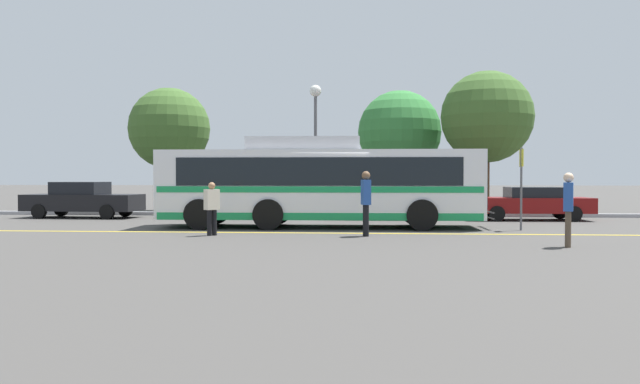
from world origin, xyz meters
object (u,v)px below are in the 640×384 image
object	(u,v)px
parked_car_3	(530,203)
tree_2	(487,117)
transit_bus	(319,183)
pedestrian_1	(366,199)
pedestrian_2	(212,206)
tree_0	(169,129)
parked_car_1	(231,199)
bus_stop_sign	(521,178)
street_lamp	(315,118)
tree_1	(400,132)
pedestrian_0	(568,204)
parked_car_0	(83,200)
parked_car_2	(377,202)

from	to	relation	value
parked_car_3	tree_2	size ratio (longest dim) A/B	0.71
transit_bus	tree_2	distance (m)	11.47
pedestrian_1	tree_2	size ratio (longest dim) A/B	0.28
pedestrian_2	tree_0	world-z (taller)	tree_0
parked_car_1	bus_stop_sign	size ratio (longest dim) A/B	1.60
parked_car_3	street_lamp	size ratio (longest dim) A/B	0.80
bus_stop_sign	street_lamp	xyz separation A→B (m)	(-7.27, 7.73, 2.72)
parked_car_3	tree_1	xyz separation A→B (m)	(-4.82, 6.72, 3.31)
tree_0	tree_1	world-z (taller)	tree_0
pedestrian_0	parked_car_0	bearing A→B (deg)	-101.52
transit_bus	parked_car_1	size ratio (longest dim) A/B	2.60
pedestrian_0	pedestrian_2	distance (m)	9.68
transit_bus	parked_car_2	world-z (taller)	transit_bus
bus_stop_sign	pedestrian_2	bearing A→B (deg)	-76.26
parked_car_2	parked_car_3	size ratio (longest dim) A/B	1.02
pedestrian_0	tree_1	distance (m)	17.03
parked_car_1	street_lamp	world-z (taller)	street_lamp
parked_car_2	pedestrian_2	size ratio (longest dim) A/B	3.09
bus_stop_sign	transit_bus	bearing A→B (deg)	-97.62
parked_car_2	pedestrian_0	world-z (taller)	pedestrian_0
pedestrian_2	parked_car_2	bearing A→B (deg)	10.71
pedestrian_2	parked_car_3	bearing A→B (deg)	-12.22
street_lamp	tree_1	xyz separation A→B (m)	(3.96, 3.91, -0.39)
parked_car_1	street_lamp	distance (m)	5.49
pedestrian_0	pedestrian_1	bearing A→B (deg)	-97.80
parked_car_0	pedestrian_2	world-z (taller)	pedestrian_2
parked_car_3	tree_1	bearing A→B (deg)	34.60
pedestrian_0	bus_stop_sign	xyz separation A→B (m)	(0.02, 4.80, 0.62)
parked_car_1	bus_stop_sign	bearing A→B (deg)	-116.37
parked_car_0	street_lamp	bearing A→B (deg)	109.01
pedestrian_2	tree_1	xyz separation A→B (m)	(6.12, 14.15, 3.12)
parked_car_3	tree_1	world-z (taller)	tree_1
pedestrian_1	pedestrian_2	distance (m)	4.49
transit_bus	pedestrian_0	world-z (taller)	transit_bus
parked_car_2	pedestrian_0	xyz separation A→B (m)	(4.49, -9.88, 0.36)
parked_car_0	pedestrian_1	bearing A→B (deg)	61.36
parked_car_1	tree_2	xyz separation A→B (m)	(11.19, 3.95, 3.72)
pedestrian_1	tree_2	world-z (taller)	tree_2
parked_car_2	pedestrian_0	bearing A→B (deg)	-154.35
parked_car_3	transit_bus	bearing A→B (deg)	116.38
pedestrian_1	pedestrian_0	bearing A→B (deg)	-128.65
transit_bus	tree_0	xyz separation A→B (m)	(-8.24, 9.29, 2.62)
transit_bus	pedestrian_2	world-z (taller)	transit_bus
parked_car_0	tree_2	world-z (taller)	tree_2
pedestrian_2	tree_1	bearing A→B (deg)	20.22
street_lamp	transit_bus	bearing A→B (deg)	-84.01
tree_1	parked_car_2	bearing A→B (deg)	-100.43
parked_car_1	pedestrian_2	xyz separation A→B (m)	(1.16, -7.76, 0.10)
parked_car_0	tree_0	xyz separation A→B (m)	(2.09, 5.07, 3.37)
street_lamp	parked_car_1	bearing A→B (deg)	-143.16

